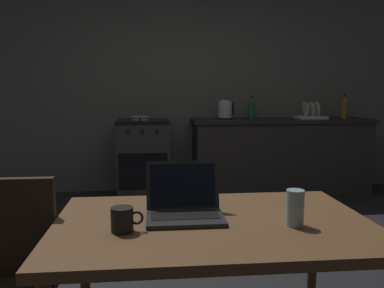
{
  "coord_description": "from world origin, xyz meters",
  "views": [
    {
      "loc": [
        -0.38,
        -2.57,
        1.26
      ],
      "look_at": [
        -0.03,
        0.87,
        0.8
      ],
      "focal_mm": 37.63,
      "sensor_mm": 36.0,
      "label": 1
    }
  ],
  "objects_px": {
    "laptop": "(184,207)",
    "electric_kettle": "(225,110)",
    "stove_oven": "(144,159)",
    "chair": "(3,276)",
    "drinking_glass": "(295,208)",
    "dish_rack": "(311,115)",
    "frying_pan": "(140,118)",
    "coffee_mug": "(123,219)",
    "dining_table": "(213,236)",
    "bottle": "(344,107)",
    "bottle_b": "(252,108)"
  },
  "relations": [
    {
      "from": "laptop",
      "to": "electric_kettle",
      "type": "height_order",
      "value": "electric_kettle"
    },
    {
      "from": "stove_oven",
      "to": "chair",
      "type": "bearing_deg",
      "value": -99.07
    },
    {
      "from": "drinking_glass",
      "to": "dish_rack",
      "type": "xyz_separation_m",
      "value": [
        1.38,
        3.25,
        0.17
      ]
    },
    {
      "from": "frying_pan",
      "to": "drinking_glass",
      "type": "xyz_separation_m",
      "value": [
        0.69,
        -3.22,
        -0.15
      ]
    },
    {
      "from": "laptop",
      "to": "frying_pan",
      "type": "xyz_separation_m",
      "value": [
        -0.27,
        3.07,
        0.17
      ]
    },
    {
      "from": "laptop",
      "to": "coffee_mug",
      "type": "bearing_deg",
      "value": -151.85
    },
    {
      "from": "stove_oven",
      "to": "chair",
      "type": "xyz_separation_m",
      "value": [
        -0.5,
        -3.14,
        0.06
      ]
    },
    {
      "from": "dining_table",
      "to": "dish_rack",
      "type": "distance_m",
      "value": 3.59
    },
    {
      "from": "dining_table",
      "to": "bottle",
      "type": "bearing_deg",
      "value": 56.07
    },
    {
      "from": "stove_oven",
      "to": "laptop",
      "type": "xyz_separation_m",
      "value": [
        0.23,
        -3.1,
        0.31
      ]
    },
    {
      "from": "electric_kettle",
      "to": "drinking_glass",
      "type": "distance_m",
      "value": 3.27
    },
    {
      "from": "dining_table",
      "to": "dish_rack",
      "type": "bearing_deg",
      "value": 61.82
    },
    {
      "from": "frying_pan",
      "to": "dish_rack",
      "type": "height_order",
      "value": "dish_rack"
    },
    {
      "from": "dining_table",
      "to": "coffee_mug",
      "type": "distance_m",
      "value": 0.39
    },
    {
      "from": "dining_table",
      "to": "bottle",
      "type": "xyz_separation_m",
      "value": [
        2.09,
        3.1,
        0.4
      ]
    },
    {
      "from": "electric_kettle",
      "to": "bottle",
      "type": "xyz_separation_m",
      "value": [
        1.46,
        -0.05,
        0.03
      ]
    },
    {
      "from": "coffee_mug",
      "to": "drinking_glass",
      "type": "xyz_separation_m",
      "value": [
        0.67,
        0.0,
        0.02
      ]
    },
    {
      "from": "laptop",
      "to": "dish_rack",
      "type": "xyz_separation_m",
      "value": [
        1.8,
        3.1,
        0.2
      ]
    },
    {
      "from": "frying_pan",
      "to": "coffee_mug",
      "type": "bearing_deg",
      "value": -89.66
    },
    {
      "from": "stove_oven",
      "to": "dining_table",
      "type": "height_order",
      "value": "stove_oven"
    },
    {
      "from": "stove_oven",
      "to": "bottle_b",
      "type": "xyz_separation_m",
      "value": [
        1.32,
        0.08,
        0.59
      ]
    },
    {
      "from": "stove_oven",
      "to": "bottle_b",
      "type": "height_order",
      "value": "bottle_b"
    },
    {
      "from": "stove_oven",
      "to": "chair",
      "type": "distance_m",
      "value": 3.18
    },
    {
      "from": "laptop",
      "to": "bottle_b",
      "type": "bearing_deg",
      "value": 68.29
    },
    {
      "from": "laptop",
      "to": "bottle_b",
      "type": "relative_size",
      "value": 1.16
    },
    {
      "from": "stove_oven",
      "to": "drinking_glass",
      "type": "height_order",
      "value": "stove_oven"
    },
    {
      "from": "stove_oven",
      "to": "coffee_mug",
      "type": "distance_m",
      "value": 3.26
    },
    {
      "from": "laptop",
      "to": "drinking_glass",
      "type": "distance_m",
      "value": 0.45
    },
    {
      "from": "dish_rack",
      "to": "bottle_b",
      "type": "height_order",
      "value": "bottle_b"
    },
    {
      "from": "bottle",
      "to": "electric_kettle",
      "type": "bearing_deg",
      "value": 178.04
    },
    {
      "from": "frying_pan",
      "to": "stove_oven",
      "type": "bearing_deg",
      "value": 40.37
    },
    {
      "from": "stove_oven",
      "to": "drinking_glass",
      "type": "xyz_separation_m",
      "value": [
        0.66,
        -3.25,
        0.34
      ]
    },
    {
      "from": "dining_table",
      "to": "bottle",
      "type": "relative_size",
      "value": 4.37
    },
    {
      "from": "laptop",
      "to": "drinking_glass",
      "type": "relative_size",
      "value": 2.21
    },
    {
      "from": "frying_pan",
      "to": "dish_rack",
      "type": "distance_m",
      "value": 2.07
    },
    {
      "from": "bottle",
      "to": "drinking_glass",
      "type": "xyz_separation_m",
      "value": [
        -1.77,
        -3.2,
        -0.26
      ]
    },
    {
      "from": "bottle",
      "to": "coffee_mug",
      "type": "distance_m",
      "value": 4.04
    },
    {
      "from": "stove_oven",
      "to": "laptop",
      "type": "relative_size",
      "value": 2.87
    },
    {
      "from": "drinking_glass",
      "to": "dish_rack",
      "type": "bearing_deg",
      "value": 67.04
    },
    {
      "from": "laptop",
      "to": "coffee_mug",
      "type": "relative_size",
      "value": 2.57
    },
    {
      "from": "frying_pan",
      "to": "dish_rack",
      "type": "xyz_separation_m",
      "value": [
        2.07,
        0.03,
        0.02
      ]
    },
    {
      "from": "dining_table",
      "to": "stove_oven",
      "type": "bearing_deg",
      "value": 96.32
    },
    {
      "from": "chair",
      "to": "stove_oven",
      "type": "bearing_deg",
      "value": 87.56
    },
    {
      "from": "stove_oven",
      "to": "dining_table",
      "type": "distance_m",
      "value": 3.18
    },
    {
      "from": "coffee_mug",
      "to": "drinking_glass",
      "type": "height_order",
      "value": "drinking_glass"
    },
    {
      "from": "bottle_b",
      "to": "frying_pan",
      "type": "bearing_deg",
      "value": -175.36
    },
    {
      "from": "bottle",
      "to": "stove_oven",
      "type": "bearing_deg",
      "value": 178.88
    },
    {
      "from": "drinking_glass",
      "to": "bottle_b",
      "type": "xyz_separation_m",
      "value": [
        0.66,
        3.33,
        0.25
      ]
    },
    {
      "from": "stove_oven",
      "to": "dish_rack",
      "type": "distance_m",
      "value": 2.1
    },
    {
      "from": "dining_table",
      "to": "electric_kettle",
      "type": "height_order",
      "value": "electric_kettle"
    }
  ]
}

